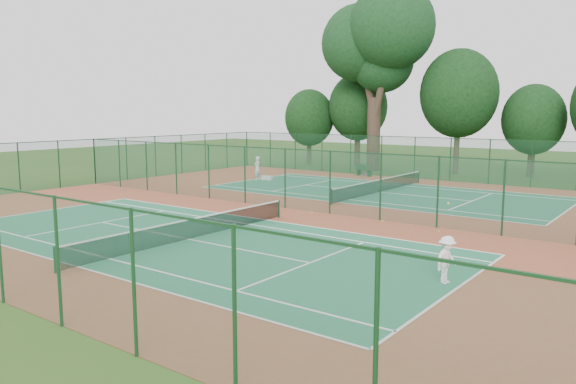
% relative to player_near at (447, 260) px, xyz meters
% --- Properties ---
extents(ground, '(120.00, 120.00, 0.00)m').
position_rel_player_near_xyz_m(ground, '(-11.38, 8.38, -0.81)').
color(ground, '#2C4D18').
rests_on(ground, ground).
extents(red_pad, '(40.00, 36.00, 0.01)m').
position_rel_player_near_xyz_m(red_pad, '(-11.38, 8.38, -0.81)').
color(red_pad, brown).
rests_on(red_pad, ground).
extents(court_near, '(23.77, 10.97, 0.01)m').
position_rel_player_near_xyz_m(court_near, '(-11.38, -0.62, -0.80)').
color(court_near, '#216B48').
rests_on(court_near, red_pad).
extents(court_far, '(23.77, 10.97, 0.01)m').
position_rel_player_near_xyz_m(court_far, '(-11.38, 17.38, -0.80)').
color(court_far, '#1E6042').
rests_on(court_far, red_pad).
extents(fence_north, '(40.00, 0.09, 3.50)m').
position_rel_player_near_xyz_m(fence_north, '(-11.38, 26.38, 0.95)').
color(fence_north, '#164428').
rests_on(fence_north, ground).
extents(fence_west, '(0.09, 36.00, 3.50)m').
position_rel_player_near_xyz_m(fence_west, '(-31.38, 8.38, 0.95)').
color(fence_west, '#184A2F').
rests_on(fence_west, ground).
extents(fence_divider, '(40.00, 0.09, 3.50)m').
position_rel_player_near_xyz_m(fence_divider, '(-11.38, 8.38, 0.95)').
color(fence_divider, '#1A4E34').
rests_on(fence_divider, ground).
extents(tennis_net_near, '(0.10, 12.90, 0.97)m').
position_rel_player_near_xyz_m(tennis_net_near, '(-11.38, -0.62, -0.27)').
color(tennis_net_near, '#153B23').
rests_on(tennis_net_near, ground).
extents(tennis_net_far, '(0.10, 12.90, 0.97)m').
position_rel_player_near_xyz_m(tennis_net_far, '(-11.38, 17.38, -0.27)').
color(tennis_net_far, '#12311A').
rests_on(tennis_net_far, ground).
extents(player_near, '(0.78, 1.12, 1.58)m').
position_rel_player_near_xyz_m(player_near, '(0.00, 0.00, 0.00)').
color(player_near, white).
rests_on(player_near, court_near).
extents(player_far, '(0.50, 0.72, 1.92)m').
position_rel_player_near_xyz_m(player_far, '(-22.77, 17.69, 0.17)').
color(player_far, silver).
rests_on(player_far, court_far).
extents(trash_bin, '(0.49, 0.49, 0.78)m').
position_rel_player_near_xyz_m(trash_bin, '(-16.99, 25.61, -0.41)').
color(trash_bin, slate).
rests_on(trash_bin, red_pad).
extents(bench, '(1.68, 0.83, 1.00)m').
position_rel_player_near_xyz_m(bench, '(-17.16, 25.35, -0.29)').
color(bench, black).
rests_on(bench, red_pad).
extents(kit_bag, '(0.95, 0.48, 0.34)m').
position_rel_player_near_xyz_m(kit_bag, '(-22.16, 18.17, -0.63)').
color(kit_bag, silver).
rests_on(kit_bag, red_pad).
extents(stray_ball_a, '(0.08, 0.08, 0.08)m').
position_rel_player_near_xyz_m(stray_ball_a, '(-6.45, 8.09, -0.76)').
color(stray_ball_a, '#D5E735').
rests_on(stray_ball_a, red_pad).
extents(stray_ball_b, '(0.07, 0.07, 0.07)m').
position_rel_player_near_xyz_m(stray_ball_b, '(-3.21, 7.47, -0.77)').
color(stray_ball_b, yellow).
rests_on(stray_ball_b, red_pad).
extents(stray_ball_c, '(0.07, 0.07, 0.07)m').
position_rel_player_near_xyz_m(stray_ball_c, '(-10.68, 7.88, -0.76)').
color(stray_ball_c, gold).
rests_on(stray_ball_c, red_pad).
extents(big_tree, '(11.04, 8.08, 16.96)m').
position_rel_player_near_xyz_m(big_tree, '(-18.55, 30.10, 11.20)').
color(big_tree, '#34251C').
rests_on(big_tree, ground).
extents(evergreen_row, '(39.00, 5.00, 12.00)m').
position_rel_player_near_xyz_m(evergreen_row, '(-10.88, 32.63, -0.81)').
color(evergreen_row, black).
rests_on(evergreen_row, ground).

